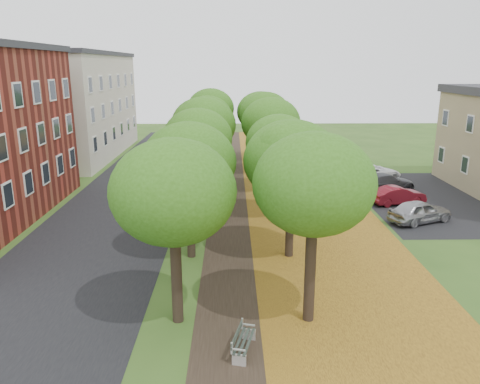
{
  "coord_description": "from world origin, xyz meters",
  "views": [
    {
      "loc": [
        -0.19,
        -15.4,
        9.1
      ],
      "look_at": [
        0.24,
        8.82,
        2.5
      ],
      "focal_mm": 35.0,
      "sensor_mm": 36.0,
      "label": 1
    }
  ],
  "objects_px": {
    "car_silver": "(420,211)",
    "car_red": "(398,195)",
    "bench": "(243,341)",
    "car_grey": "(384,183)",
    "car_white": "(371,173)"
  },
  "relations": [
    {
      "from": "car_silver",
      "to": "car_white",
      "type": "relative_size",
      "value": 0.78
    },
    {
      "from": "car_grey",
      "to": "car_white",
      "type": "bearing_deg",
      "value": -22.24
    },
    {
      "from": "car_grey",
      "to": "car_white",
      "type": "distance_m",
      "value": 3.44
    },
    {
      "from": "bench",
      "to": "car_grey",
      "type": "bearing_deg",
      "value": -14.77
    },
    {
      "from": "car_grey",
      "to": "car_silver",
      "type": "bearing_deg",
      "value": 157.76
    },
    {
      "from": "bench",
      "to": "car_red",
      "type": "distance_m",
      "value": 19.95
    },
    {
      "from": "car_red",
      "to": "car_grey",
      "type": "xyz_separation_m",
      "value": [
        0.0,
        3.01,
        0.11
      ]
    },
    {
      "from": "bench",
      "to": "car_silver",
      "type": "bearing_deg",
      "value": -25.97
    },
    {
      "from": "bench",
      "to": "car_silver",
      "type": "xyz_separation_m",
      "value": [
        10.87,
        12.93,
        0.28
      ]
    },
    {
      "from": "car_silver",
      "to": "car_white",
      "type": "distance_m",
      "value": 10.25
    },
    {
      "from": "car_silver",
      "to": "car_red",
      "type": "distance_m",
      "value": 3.79
    },
    {
      "from": "bench",
      "to": "car_red",
      "type": "relative_size",
      "value": 0.46
    },
    {
      "from": "car_grey",
      "to": "car_white",
      "type": "height_order",
      "value": "car_grey"
    },
    {
      "from": "car_silver",
      "to": "car_red",
      "type": "bearing_deg",
      "value": -23.26
    },
    {
      "from": "car_red",
      "to": "car_grey",
      "type": "relative_size",
      "value": 0.75
    }
  ]
}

